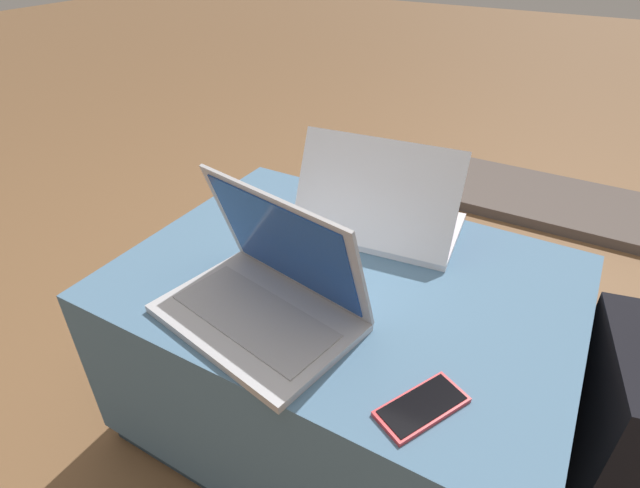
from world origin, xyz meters
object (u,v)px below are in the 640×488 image
(laptop_near, at_px, (266,292))
(cell_phone, at_px, (422,406))
(laptop_far, at_px, (379,214))
(backpack, at_px, (631,446))

(laptop_near, height_order, cell_phone, laptop_near)
(laptop_far, relative_size, cell_phone, 2.41)
(cell_phone, bearing_deg, backpack, -111.29)
(laptop_near, distance_m, cell_phone, 0.34)
(cell_phone, distance_m, backpack, 0.53)
(laptop_far, height_order, cell_phone, laptop_far)
(laptop_near, distance_m, laptop_far, 0.38)
(laptop_near, bearing_deg, backpack, 30.99)
(backpack, bearing_deg, laptop_near, 97.63)
(laptop_far, bearing_deg, cell_phone, 115.74)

